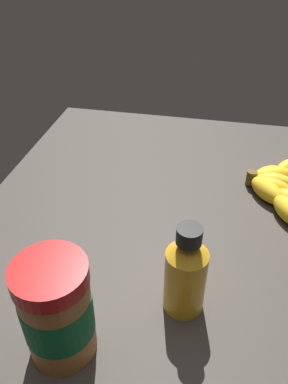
{
  "coord_description": "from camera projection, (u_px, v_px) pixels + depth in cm",
  "views": [
    {
      "loc": [
        -52.84,
        -7.6,
        45.05
      ],
      "look_at": [
        2.31,
        3.72,
        3.31
      ],
      "focal_mm": 35.49,
      "sensor_mm": 36.0,
      "label": 1
    }
  ],
  "objects": [
    {
      "name": "honey_bottle",
      "position": [
        186.0,
        273.0,
        0.5
      ],
      "size": [
        5.67,
        5.67,
        14.47
      ],
      "color": "gold",
      "rests_on": "ground_plane"
    },
    {
      "name": "ground_plane",
      "position": [
        161.0,
        223.0,
        0.71
      ],
      "size": [
        84.15,
        68.12,
        3.43
      ],
      "primitive_type": "cube",
      "color": "#38332D"
    },
    {
      "name": "peanut_butter_jar",
      "position": [
        57.0,
        311.0,
        0.45
      ],
      "size": [
        8.66,
        8.66,
        14.66
      ],
      "color": "#9E602D",
      "rests_on": "ground_plane"
    }
  ]
}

